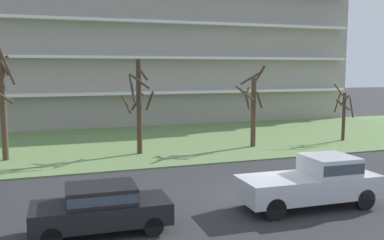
{
  "coord_description": "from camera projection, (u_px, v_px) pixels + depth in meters",
  "views": [
    {
      "loc": [
        -8.33,
        -15.6,
        5.32
      ],
      "look_at": [
        -0.87,
        6.0,
        2.53
      ],
      "focal_mm": 40.11,
      "sensor_mm": 36.0,
      "label": 1
    }
  ],
  "objects": [
    {
      "name": "ground",
      "position": [
        258.0,
        195.0,
        17.98
      ],
      "size": [
        160.0,
        160.0,
        0.0
      ],
      "primitive_type": "plane",
      "color": "#2D2D30"
    },
    {
      "name": "grass_lawn_strip",
      "position": [
        167.0,
        141.0,
        31.11
      ],
      "size": [
        80.0,
        16.0,
        0.08
      ],
      "primitive_type": "cube",
      "color": "#66844C",
      "rests_on": "ground"
    },
    {
      "name": "apartment_building",
      "position": [
        128.0,
        44.0,
        43.89
      ],
      "size": [
        43.55,
        14.19,
        15.55
      ],
      "color": "#9E938C",
      "rests_on": "ground"
    },
    {
      "name": "tree_far_left",
      "position": [
        3.0,
        102.0,
        24.05
      ],
      "size": [
        1.66,
        1.7,
        6.38
      ],
      "color": "#4C3828",
      "rests_on": "ground"
    },
    {
      "name": "tree_left",
      "position": [
        139.0,
        104.0,
        25.97
      ],
      "size": [
        1.73,
        1.67,
        5.85
      ],
      "color": "#423023",
      "rests_on": "ground"
    },
    {
      "name": "tree_center",
      "position": [
        253.0,
        106.0,
        28.46
      ],
      "size": [
        2.1,
        2.09,
        5.54
      ],
      "color": "#4C3828",
      "rests_on": "ground"
    },
    {
      "name": "tree_right",
      "position": [
        344.0,
        113.0,
        30.93
      ],
      "size": [
        1.53,
        1.54,
        4.2
      ],
      "color": "#423023",
      "rests_on": "ground"
    },
    {
      "name": "pickup_silver_near_left",
      "position": [
        314.0,
        181.0,
        16.4
      ],
      "size": [
        5.45,
        2.13,
        1.95
      ],
      "rotation": [
        0.0,
        0.0,
        -0.02
      ],
      "color": "#B7BABF",
      "rests_on": "ground"
    },
    {
      "name": "sedan_black_center_right",
      "position": [
        101.0,
        206.0,
        13.82
      ],
      "size": [
        4.45,
        1.93,
        1.57
      ],
      "rotation": [
        0.0,
        0.0,
        -0.03
      ],
      "color": "black",
      "rests_on": "ground"
    }
  ]
}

